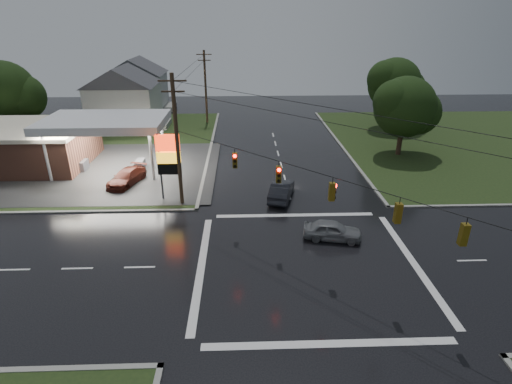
{
  "coord_description": "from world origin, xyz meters",
  "views": [
    {
      "loc": [
        -4.19,
        -21.94,
        14.96
      ],
      "look_at": [
        -3.25,
        5.02,
        3.0
      ],
      "focal_mm": 28.0,
      "sensor_mm": 36.0,
      "label": 1
    }
  ],
  "objects_px": {
    "pylon_sign": "(169,156)",
    "car_pump": "(127,177)",
    "gas_station": "(41,143)",
    "tree_ne_near": "(406,107)",
    "tree_nw_behind": "(6,92)",
    "tree_ne_far": "(395,85)",
    "utility_pole_n": "(206,86)",
    "utility_pole_nw": "(177,140)",
    "house_far": "(137,83)",
    "car_crossing": "(332,230)",
    "car_north": "(281,190)",
    "house_near": "(124,97)"
  },
  "relations": [
    {
      "from": "utility_pole_nw",
      "to": "tree_nw_behind",
      "type": "xyz_separation_m",
      "value": [
        -24.34,
        20.49,
        0.46
      ]
    },
    {
      "from": "tree_ne_near",
      "to": "car_north",
      "type": "distance_m",
      "value": 19.55
    },
    {
      "from": "gas_station",
      "to": "tree_ne_far",
      "type": "relative_size",
      "value": 2.67
    },
    {
      "from": "utility_pole_n",
      "to": "car_crossing",
      "type": "height_order",
      "value": "utility_pole_n"
    },
    {
      "from": "gas_station",
      "to": "car_crossing",
      "type": "distance_m",
      "value": 32.5
    },
    {
      "from": "pylon_sign",
      "to": "tree_ne_far",
      "type": "height_order",
      "value": "tree_ne_far"
    },
    {
      "from": "house_near",
      "to": "tree_nw_behind",
      "type": "height_order",
      "value": "tree_nw_behind"
    },
    {
      "from": "utility_pole_n",
      "to": "car_pump",
      "type": "xyz_separation_m",
      "value": [
        -5.9,
        -23.88,
        -4.74
      ]
    },
    {
      "from": "utility_pole_nw",
      "to": "utility_pole_n",
      "type": "xyz_separation_m",
      "value": [
        0.0,
        28.5,
        -0.25
      ]
    },
    {
      "from": "tree_nw_behind",
      "to": "tree_ne_far",
      "type": "distance_m",
      "value": 51.15
    },
    {
      "from": "tree_ne_far",
      "to": "car_crossing",
      "type": "xyz_separation_m",
      "value": [
        -14.92,
        -30.87,
        -5.47
      ]
    },
    {
      "from": "tree_ne_far",
      "to": "tree_ne_near",
      "type": "bearing_deg",
      "value": -104.07
    },
    {
      "from": "car_crossing",
      "to": "house_far",
      "type": "bearing_deg",
      "value": 39.83
    },
    {
      "from": "car_crossing",
      "to": "house_near",
      "type": "bearing_deg",
      "value": 46.7
    },
    {
      "from": "pylon_sign",
      "to": "house_far",
      "type": "bearing_deg",
      "value": 106.98
    },
    {
      "from": "tree_nw_behind",
      "to": "car_pump",
      "type": "xyz_separation_m",
      "value": [
        18.45,
        -15.87,
        -5.46
      ]
    },
    {
      "from": "tree_nw_behind",
      "to": "car_north",
      "type": "bearing_deg",
      "value": -30.76
    },
    {
      "from": "tree_ne_far",
      "to": "car_pump",
      "type": "relative_size",
      "value": 1.97
    },
    {
      "from": "utility_pole_n",
      "to": "tree_ne_near",
      "type": "height_order",
      "value": "utility_pole_n"
    },
    {
      "from": "house_near",
      "to": "tree_ne_far",
      "type": "xyz_separation_m",
      "value": [
        38.1,
        -2.01,
        1.77
      ]
    },
    {
      "from": "house_near",
      "to": "house_far",
      "type": "relative_size",
      "value": 1.0
    },
    {
      "from": "house_far",
      "to": "tree_ne_near",
      "type": "height_order",
      "value": "tree_ne_near"
    },
    {
      "from": "pylon_sign",
      "to": "tree_ne_near",
      "type": "relative_size",
      "value": 0.67
    },
    {
      "from": "utility_pole_n",
      "to": "tree_ne_near",
      "type": "xyz_separation_m",
      "value": [
        23.64,
        -16.01,
        0.09
      ]
    },
    {
      "from": "gas_station",
      "to": "car_crossing",
      "type": "bearing_deg",
      "value": -30.7
    },
    {
      "from": "tree_nw_behind",
      "to": "tree_ne_near",
      "type": "xyz_separation_m",
      "value": [
        47.98,
        -8.0,
        -0.62
      ]
    },
    {
      "from": "car_crossing",
      "to": "gas_station",
      "type": "bearing_deg",
      "value": 70.81
    },
    {
      "from": "gas_station",
      "to": "car_pump",
      "type": "bearing_deg",
      "value": -28.48
    },
    {
      "from": "tree_ne_far",
      "to": "utility_pole_nw",
      "type": "bearing_deg",
      "value": -137.41
    },
    {
      "from": "pylon_sign",
      "to": "house_far",
      "type": "height_order",
      "value": "house_far"
    },
    {
      "from": "pylon_sign",
      "to": "utility_pole_n",
      "type": "bearing_deg",
      "value": 87.92
    },
    {
      "from": "pylon_sign",
      "to": "house_near",
      "type": "xyz_separation_m",
      "value": [
        -10.45,
        25.5,
        0.39
      ]
    },
    {
      "from": "pylon_sign",
      "to": "utility_pole_n",
      "type": "distance_m",
      "value": 27.56
    },
    {
      "from": "tree_ne_near",
      "to": "car_north",
      "type": "height_order",
      "value": "tree_ne_near"
    },
    {
      "from": "pylon_sign",
      "to": "car_pump",
      "type": "height_order",
      "value": "pylon_sign"
    },
    {
      "from": "tree_nw_behind",
      "to": "tree_ne_near",
      "type": "height_order",
      "value": "tree_nw_behind"
    },
    {
      "from": "pylon_sign",
      "to": "car_pump",
      "type": "bearing_deg",
      "value": 143.51
    },
    {
      "from": "tree_ne_near",
      "to": "car_crossing",
      "type": "distance_m",
      "value": 22.83
    },
    {
      "from": "house_far",
      "to": "tree_ne_far",
      "type": "height_order",
      "value": "tree_ne_far"
    },
    {
      "from": "pylon_sign",
      "to": "tree_nw_behind",
      "type": "relative_size",
      "value": 0.6
    },
    {
      "from": "gas_station",
      "to": "pylon_sign",
      "type": "relative_size",
      "value": 4.37
    },
    {
      "from": "pylon_sign",
      "to": "utility_pole_nw",
      "type": "bearing_deg",
      "value": -45.0
    },
    {
      "from": "utility_pole_nw",
      "to": "house_near",
      "type": "distance_m",
      "value": 28.9
    },
    {
      "from": "utility_pole_nw",
      "to": "tree_nw_behind",
      "type": "bearing_deg",
      "value": 139.9
    },
    {
      "from": "tree_ne_far",
      "to": "car_pump",
      "type": "distance_m",
      "value": 38.52
    },
    {
      "from": "utility_pole_n",
      "to": "house_far",
      "type": "relative_size",
      "value": 0.95
    },
    {
      "from": "car_pump",
      "to": "house_far",
      "type": "bearing_deg",
      "value": 118.88
    },
    {
      "from": "gas_station",
      "to": "house_near",
      "type": "xyz_separation_m",
      "value": [
        4.73,
        16.3,
        1.86
      ]
    },
    {
      "from": "tree_ne_far",
      "to": "car_pump",
      "type": "bearing_deg",
      "value": -148.59
    },
    {
      "from": "utility_pole_n",
      "to": "house_near",
      "type": "distance_m",
      "value": 11.67
    }
  ]
}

